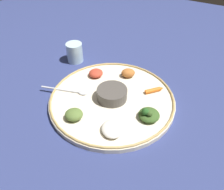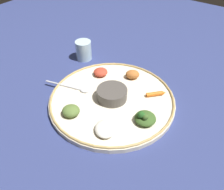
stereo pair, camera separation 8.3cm
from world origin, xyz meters
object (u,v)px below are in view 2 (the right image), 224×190
drinking_glass (84,51)px  carrot_near_spoon (156,94)px  center_bowl (112,94)px  spoon (74,88)px  greens_pile (145,118)px

drinking_glass → carrot_near_spoon: bearing=-8.6°
drinking_glass → center_bowl: bearing=-30.9°
center_bowl → spoon: bearing=-165.0°
greens_pile → drinking_glass: drinking_glass is taller
center_bowl → drinking_glass: 0.32m
center_bowl → greens_pile: size_ratio=1.10×
greens_pile → carrot_near_spoon: size_ratio=1.51×
greens_pile → center_bowl: bearing=168.6°
greens_pile → carrot_near_spoon: greens_pile is taller
spoon → carrot_near_spoon: (0.27, 0.15, 0.00)m
center_bowl → drinking_glass: drinking_glass is taller
greens_pile → drinking_glass: 0.47m
center_bowl → drinking_glass: size_ratio=1.26×
center_bowl → spoon: (-0.15, -0.04, -0.02)m
center_bowl → drinking_glass: (-0.28, 0.17, -0.00)m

